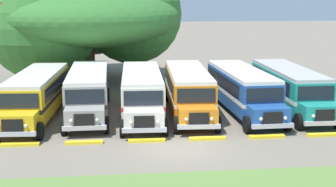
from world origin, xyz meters
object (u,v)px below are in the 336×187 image
Objects in this scene: parked_bus_slot_3 at (188,89)px; parked_bus_slot_1 at (88,90)px; parked_bus_slot_5 at (290,87)px; broad_shade_tree at (88,17)px; parked_bus_slot_2 at (142,91)px; parked_bus_slot_0 at (36,93)px; parked_bus_slot_4 at (243,89)px.

parked_bus_slot_1 is at bearing -91.04° from parked_bus_slot_3.
broad_shade_tree is at bearing -131.32° from parked_bus_slot_5.
broad_shade_tree is at bearing -160.52° from parked_bus_slot_2.
parked_bus_slot_1 is at bearing -91.77° from parked_bus_slot_5.
parked_bus_slot_0 is 1.01× the size of parked_bus_slot_1.
parked_bus_slot_1 is 6.61m from parked_bus_slot_3.
parked_bus_slot_4 is at bearing 87.98° from parked_bus_slot_3.
parked_bus_slot_4 is (10.20, -0.70, 0.00)m from parked_bus_slot_1.
parked_bus_slot_0 and parked_bus_slot_3 have the same top height.
parked_bus_slot_4 is 1.00× the size of parked_bus_slot_5.
parked_bus_slot_0 is 13.42m from parked_bus_slot_4.
parked_bus_slot_1 and parked_bus_slot_2 have the same top height.
parked_bus_slot_0 and parked_bus_slot_1 have the same top height.
parked_bus_slot_2 is 1.00× the size of parked_bus_slot_5.
parked_bus_slot_1 is at bearing -100.63° from parked_bus_slot_2.
parked_bus_slot_2 and parked_bus_slot_3 have the same top height.
parked_bus_slot_0 is 6.70m from parked_bus_slot_2.
parked_bus_slot_4 is at bearing 93.66° from parked_bus_slot_0.
parked_bus_slot_3 and parked_bus_slot_5 have the same top height.
parked_bus_slot_5 is at bearing 92.37° from parked_bus_slot_3.
parked_bus_slot_0 is at bearing -77.39° from parked_bus_slot_1.
parked_bus_slot_2 is 6.72m from parked_bus_slot_4.
parked_bus_slot_2 and parked_bus_slot_5 have the same top height.
parked_bus_slot_4 is at bearing -49.68° from broad_shade_tree.
parked_bus_slot_1 is 10.22m from parked_bus_slot_4.
parked_bus_slot_2 is at bearing -88.05° from parked_bus_slot_5.
parked_bus_slot_4 is (6.72, 0.06, 0.00)m from parked_bus_slot_2.
parked_bus_slot_3 is (6.59, -0.41, 0.00)m from parked_bus_slot_1.
parked_bus_slot_2 is 1.00× the size of parked_bus_slot_3.
parked_bus_slot_1 is (3.22, 0.77, 0.00)m from parked_bus_slot_0.
parked_bus_slot_0 and parked_bus_slot_2 have the same top height.
parked_bus_slot_4 is at bearing 85.28° from parked_bus_slot_1.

